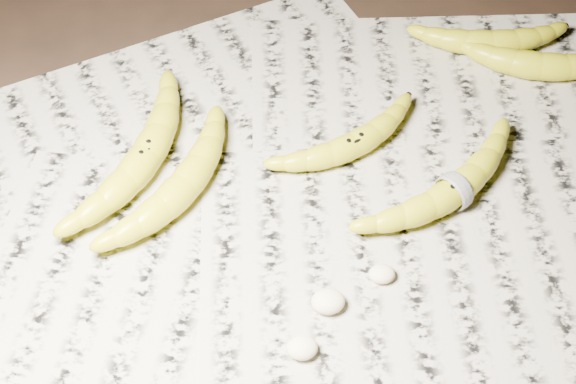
{
  "coord_description": "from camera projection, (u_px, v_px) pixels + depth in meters",
  "views": [
    {
      "loc": [
        -0.07,
        -0.51,
        0.73
      ],
      "look_at": [
        -0.01,
        0.02,
        0.05
      ],
      "focal_mm": 50.0,
      "sensor_mm": 36.0,
      "label": 1
    }
  ],
  "objects": [
    {
      "name": "banana_upper_a",
      "position": [
        491.0,
        41.0,
        1.05
      ],
      "size": [
        0.18,
        0.07,
        0.03
      ],
      "primitive_type": null,
      "rotation": [
        0.0,
        0.0,
        -0.09
      ],
      "color": "gold",
      "rests_on": "newspaper_patch"
    },
    {
      "name": "flesh_chunk_a",
      "position": [
        328.0,
        299.0,
        0.82
      ],
      "size": [
        0.04,
        0.03,
        0.02
      ],
      "primitive_type": "ellipsoid",
      "color": "#F5E9BD",
      "rests_on": "newspaper_patch"
    },
    {
      "name": "banana_center",
      "position": [
        353.0,
        143.0,
        0.94
      ],
      "size": [
        0.18,
        0.12,
        0.03
      ],
      "primitive_type": null,
      "rotation": [
        0.0,
        0.0,
        0.45
      ],
      "color": "gold",
      "rests_on": "newspaper_patch"
    },
    {
      "name": "measuring_tape",
      "position": [
        455.0,
        189.0,
        0.9
      ],
      "size": [
        0.03,
        0.04,
        0.05
      ],
      "primitive_type": "torus",
      "rotation": [
        0.0,
        1.57,
        0.57
      ],
      "color": "white",
      "rests_on": "newspaper_patch"
    },
    {
      "name": "flesh_chunk_b",
      "position": [
        302.0,
        346.0,
        0.79
      ],
      "size": [
        0.03,
        0.03,
        0.02
      ],
      "primitive_type": "ellipsoid",
      "color": "#F5E9BD",
      "rests_on": "newspaper_patch"
    },
    {
      "name": "banana_left_b",
      "position": [
        183.0,
        184.0,
        0.9
      ],
      "size": [
        0.17,
        0.2,
        0.04
      ],
      "primitive_type": null,
      "rotation": [
        0.0,
        0.0,
        0.92
      ],
      "color": "gold",
      "rests_on": "newspaper_patch"
    },
    {
      "name": "ground",
      "position": [
        301.0,
        233.0,
        0.89
      ],
      "size": [
        3.0,
        3.0,
        0.0
      ],
      "primitive_type": "plane",
      "color": "black",
      "rests_on": "ground"
    },
    {
      "name": "flesh_chunk_c",
      "position": [
        382.0,
        272.0,
        0.84
      ],
      "size": [
        0.03,
        0.02,
        0.02
      ],
      "primitive_type": "ellipsoid",
      "color": "#F5E9BD",
      "rests_on": "newspaper_patch"
    },
    {
      "name": "newspaper_patch",
      "position": [
        331.0,
        200.0,
        0.92
      ],
      "size": [
        0.9,
        0.7,
        0.01
      ],
      "primitive_type": "cube",
      "color": "#AAA391",
      "rests_on": "ground"
    },
    {
      "name": "banana_taped",
      "position": [
        455.0,
        189.0,
        0.9
      ],
      "size": [
        0.21,
        0.17,
        0.04
      ],
      "primitive_type": null,
      "rotation": [
        0.0,
        0.0,
        0.57
      ],
      "color": "gold",
      "rests_on": "newspaper_patch"
    },
    {
      "name": "banana_upper_b",
      "position": [
        541.0,
        64.0,
        1.02
      ],
      "size": [
        0.19,
        0.1,
        0.04
      ],
      "primitive_type": null,
      "rotation": [
        0.0,
        0.0,
        -0.24
      ],
      "color": "gold",
      "rests_on": "newspaper_patch"
    },
    {
      "name": "banana_left_a",
      "position": [
        145.0,
        155.0,
        0.93
      ],
      "size": [
        0.17,
        0.23,
        0.04
      ],
      "primitive_type": null,
      "rotation": [
        0.0,
        0.0,
        1.08
      ],
      "color": "gold",
      "rests_on": "newspaper_patch"
    }
  ]
}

